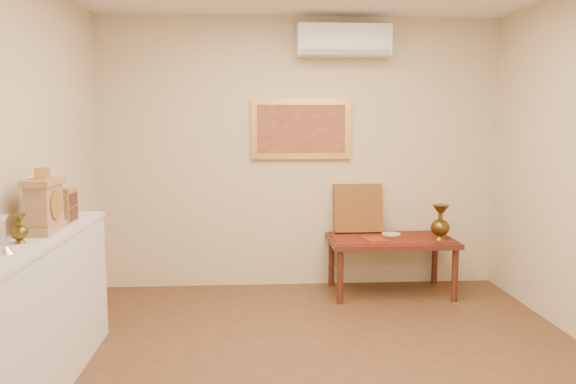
{
  "coord_description": "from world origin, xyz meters",
  "views": [
    {
      "loc": [
        -0.49,
        -3.39,
        1.68
      ],
      "look_at": [
        -0.2,
        1.15,
        1.1
      ],
      "focal_mm": 35.0,
      "sensor_mm": 36.0,
      "label": 1
    }
  ],
  "objects": [
    {
      "name": "cushion",
      "position": [
        0.57,
        2.16,
        0.8
      ],
      "size": [
        0.49,
        0.2,
        0.5
      ],
      "primitive_type": "cube",
      "rotation": [
        -0.21,
        0.0,
        0.0
      ],
      "color": "#5C1F12",
      "rests_on": "table_cloth"
    },
    {
      "name": "floor",
      "position": [
        0.0,
        0.0,
        0.0
      ],
      "size": [
        4.5,
        4.5,
        0.0
      ],
      "primitive_type": "plane",
      "color": "brown",
      "rests_on": "ground"
    },
    {
      "name": "ac_unit",
      "position": [
        0.4,
        2.12,
        2.45
      ],
      "size": [
        0.9,
        0.25,
        0.3
      ],
      "color": "silver",
      "rests_on": "wall_back"
    },
    {
      "name": "painting",
      "position": [
        0.0,
        2.22,
        1.6
      ],
      "size": [
        1.0,
        0.06,
        0.6
      ],
      "color": "gold",
      "rests_on": "wall_back"
    },
    {
      "name": "display_ledge",
      "position": [
        -1.82,
        0.0,
        0.49
      ],
      "size": [
        0.37,
        2.02,
        0.98
      ],
      "color": "silver",
      "rests_on": "floor"
    },
    {
      "name": "wooden_chest",
      "position": [
        -1.8,
        0.54,
        1.1
      ],
      "size": [
        0.16,
        0.21,
        0.24
      ],
      "color": "tan",
      "rests_on": "display_ledge"
    },
    {
      "name": "menu",
      "position": [
        0.66,
        1.77,
        0.56
      ],
      "size": [
        0.22,
        0.28,
        0.01
      ],
      "primitive_type": "cube",
      "rotation": [
        0.0,
        0.0,
        0.17
      ],
      "color": "maroon",
      "rests_on": "table_cloth"
    },
    {
      "name": "low_table",
      "position": [
        0.85,
        1.88,
        0.48
      ],
      "size": [
        1.2,
        0.7,
        0.55
      ],
      "color": "#4C2117",
      "rests_on": "floor"
    },
    {
      "name": "brass_urn_small",
      "position": [
        -1.83,
        -0.14,
        1.09
      ],
      "size": [
        0.1,
        0.1,
        0.22
      ],
      "primitive_type": null,
      "color": "brown",
      "rests_on": "display_ledge"
    },
    {
      "name": "plate",
      "position": [
        0.88,
        2.01,
        0.56
      ],
      "size": [
        0.18,
        0.18,
        0.01
      ],
      "primitive_type": "cylinder",
      "color": "silver",
      "rests_on": "table_cloth"
    },
    {
      "name": "brass_urn_tall",
      "position": [
        1.29,
        1.75,
        0.76
      ],
      "size": [
        0.18,
        0.18,
        0.41
      ],
      "primitive_type": null,
      "color": "brown",
      "rests_on": "table_cloth"
    },
    {
      "name": "table_cloth",
      "position": [
        0.85,
        1.88,
        0.55
      ],
      "size": [
        1.14,
        0.59,
        0.01
      ],
      "primitive_type": "cube",
      "color": "maroon",
      "rests_on": "low_table"
    },
    {
      "name": "wall_back",
      "position": [
        0.0,
        2.25,
        1.35
      ],
      "size": [
        4.0,
        0.02,
        2.7
      ],
      "primitive_type": "cube",
      "color": "beige",
      "rests_on": "ground"
    },
    {
      "name": "candlestick",
      "position": [
        -1.81,
        -0.39,
        1.08
      ],
      "size": [
        0.1,
        0.1,
        0.21
      ],
      "primitive_type": null,
      "color": "silver",
      "rests_on": "display_ledge"
    },
    {
      "name": "wall_front",
      "position": [
        0.0,
        -2.25,
        1.35
      ],
      "size": [
        4.0,
        0.02,
        2.7
      ],
      "primitive_type": "cube",
      "color": "beige",
      "rests_on": "ground"
    },
    {
      "name": "mantel_clock",
      "position": [
        -1.8,
        0.19,
        1.15
      ],
      "size": [
        0.17,
        0.36,
        0.41
      ],
      "color": "tan",
      "rests_on": "display_ledge"
    }
  ]
}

